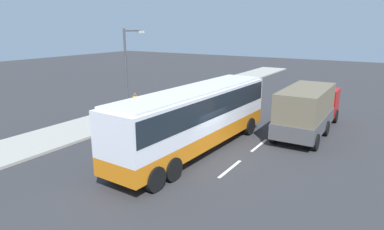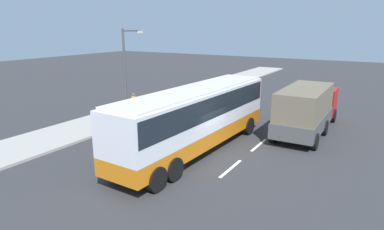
{
  "view_description": "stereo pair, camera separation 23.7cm",
  "coord_description": "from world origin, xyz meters",
  "views": [
    {
      "loc": [
        -14.53,
        -8.28,
        6.66
      ],
      "look_at": [
        0.4,
        0.98,
        2.02
      ],
      "focal_mm": 31.19,
      "sensor_mm": 36.0,
      "label": 1
    },
    {
      "loc": [
        -14.65,
        -8.08,
        6.66
      ],
      "look_at": [
        0.4,
        0.98,
        2.02
      ],
      "focal_mm": 31.19,
      "sensor_mm": 36.0,
      "label": 2
    }
  ],
  "objects": [
    {
      "name": "cargo_truck",
      "position": [
        7.03,
        -3.68,
        1.65
      ],
      "size": [
        8.38,
        2.7,
        3.07
      ],
      "rotation": [
        0.0,
        0.0,
        0.01
      ],
      "color": "red",
      "rests_on": "ground_plane"
    },
    {
      "name": "street_lamp",
      "position": [
        3.01,
        7.86,
        3.91
      ],
      "size": [
        2.07,
        0.24,
        6.43
      ],
      "color": "#47474C",
      "rests_on": "sidewalk_curb"
    },
    {
      "name": "coach_bus",
      "position": [
        0.33,
        0.68,
        2.19
      ],
      "size": [
        12.15,
        3.05,
        3.53
      ],
      "rotation": [
        0.0,
        0.0,
        -0.04
      ],
      "color": "orange",
      "rests_on": "ground_plane"
    },
    {
      "name": "ground_plane",
      "position": [
        0.0,
        0.0,
        0.0
      ],
      "size": [
        120.0,
        120.0,
        0.0
      ],
      "primitive_type": "plane",
      "color": "#333335"
    },
    {
      "name": "pedestrian_near_curb",
      "position": [
        4.5,
        8.7,
        1.09
      ],
      "size": [
        0.32,
        0.32,
        1.63
      ],
      "rotation": [
        0.0,
        0.0,
        1.48
      ],
      "color": "#38334C",
      "rests_on": "sidewalk_curb"
    },
    {
      "name": "car_silver_hatch",
      "position": [
        13.57,
        4.22,
        0.81
      ],
      "size": [
        4.28,
        2.19,
        1.55
      ],
      "rotation": [
        0.0,
        0.0,
        -0.06
      ],
      "color": "silver",
      "rests_on": "ground_plane"
    },
    {
      "name": "sidewalk_curb",
      "position": [
        0.0,
        9.37,
        0.07
      ],
      "size": [
        80.0,
        4.0,
        0.15
      ],
      "primitive_type": "cube",
      "color": "#A8A399",
      "rests_on": "ground_plane"
    },
    {
      "name": "lane_centreline",
      "position": [
        -0.17,
        -1.95,
        0.0
      ],
      "size": [
        39.59,
        0.16,
        0.01
      ],
      "color": "white",
      "rests_on": "ground_plane"
    }
  ]
}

